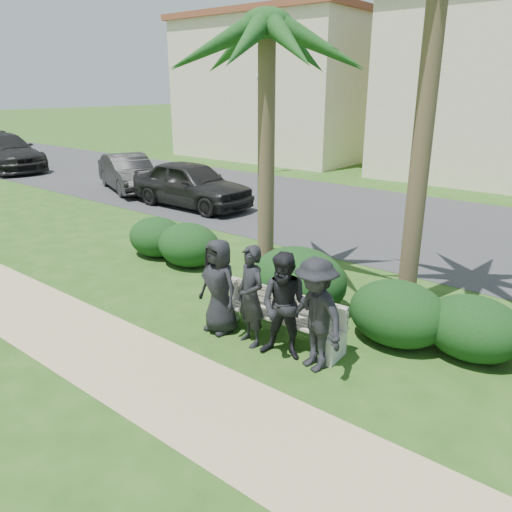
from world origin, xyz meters
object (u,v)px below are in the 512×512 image
object	(u,v)px
park_bench	(279,320)
man_d	(315,315)
car_a	(191,184)
car_b	(129,173)
street_lamp	(260,105)
man_c	(286,307)
palm_left	(267,28)
car_c	(4,152)
man_b	(251,296)
man_a	(219,286)

from	to	relation	value
park_bench	man_d	distance (m)	1.04
car_a	car_b	xyz separation A→B (m)	(-3.75, 0.38, -0.08)
street_lamp	man_d	bearing A→B (deg)	-48.70
man_c	palm_left	bearing A→B (deg)	116.79
man_c	car_b	world-z (taller)	man_c
street_lamp	car_c	world-z (taller)	street_lamp
man_c	car_b	xyz separation A→B (m)	(-11.72, 6.20, -0.13)
man_b	man_d	world-z (taller)	man_d
man_d	palm_left	xyz separation A→B (m)	(-2.55, 2.16, 3.88)
man_b	car_b	bearing A→B (deg)	168.91
man_c	palm_left	xyz separation A→B (m)	(-2.06, 2.17, 3.90)
car_b	car_c	world-z (taller)	car_c
park_bench	man_a	xyz separation A→B (m)	(-0.92, -0.35, 0.43)
car_b	man_d	bearing A→B (deg)	-95.11
man_c	car_a	distance (m)	9.87
park_bench	car_a	size ratio (longest dim) A/B	0.50
man_a	man_d	size ratio (longest dim) A/B	0.95
street_lamp	man_c	distance (m)	16.10
car_b	car_c	size ratio (longest dim) A/B	0.71
car_b	palm_left	bearing A→B (deg)	-90.86
palm_left	car_c	xyz separation A→B (m)	(-18.15, 3.40, -3.88)
man_c	car_a	size ratio (longest dim) A/B	0.37
car_b	car_c	bearing A→B (deg)	115.94
man_b	car_c	size ratio (longest dim) A/B	0.28
street_lamp	car_b	size ratio (longest dim) A/B	1.07
palm_left	car_b	distance (m)	11.22
palm_left	car_a	size ratio (longest dim) A/B	1.31
park_bench	palm_left	distance (m)	5.02
man_c	man_d	size ratio (longest dim) A/B	0.98
man_b	car_b	size ratio (longest dim) A/B	0.39
street_lamp	man_b	bearing A→B (deg)	-51.86
car_a	car_b	distance (m)	3.76
man_b	car_c	distance (m)	20.35
man_d	car_b	world-z (taller)	man_d
street_lamp	man_b	distance (m)	15.71
man_c	man_b	bearing A→B (deg)	163.86
park_bench	car_b	distance (m)	12.77
man_d	car_a	xyz separation A→B (m)	(-8.47, 5.81, -0.07)
street_lamp	man_b	xyz separation A→B (m)	(9.61, -12.24, -2.16)
man_b	car_b	world-z (taller)	man_b
park_bench	man_c	world-z (taller)	man_c
man_b	car_b	xyz separation A→B (m)	(-11.09, 6.20, -0.12)
street_lamp	car_a	xyz separation A→B (m)	(2.27, -6.41, -2.20)
man_c	car_b	bearing A→B (deg)	135.43
man_d	car_a	world-z (taller)	man_d
man_d	street_lamp	bearing A→B (deg)	150.41
palm_left	man_c	bearing A→B (deg)	-46.50
street_lamp	man_a	xyz separation A→B (m)	(8.96, -12.23, -2.18)
car_c	man_d	bearing A→B (deg)	-97.36
street_lamp	car_b	world-z (taller)	street_lamp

